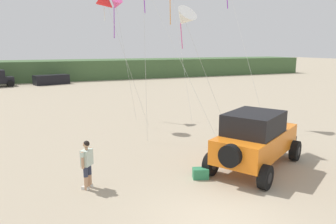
% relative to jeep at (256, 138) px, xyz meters
% --- Properties ---
extents(ground_plane, '(220.00, 220.00, 0.00)m').
position_rel_jeep_xyz_m(ground_plane, '(-3.40, -3.00, -1.20)').
color(ground_plane, tan).
extents(dune_ridge, '(90.00, 7.46, 2.77)m').
position_rel_jeep_xyz_m(dune_ridge, '(-8.35, 39.76, 0.18)').
color(dune_ridge, '#426038').
rests_on(dune_ridge, ground_plane).
extents(jeep, '(4.97, 4.25, 2.26)m').
position_rel_jeep_xyz_m(jeep, '(0.00, 0.00, 0.00)').
color(jeep, orange).
rests_on(jeep, ground_plane).
extents(person_watching, '(0.47, 0.50, 1.67)m').
position_rel_jeep_xyz_m(person_watching, '(-6.38, 0.58, -0.26)').
color(person_watching, tan).
rests_on(person_watching, ground_plane).
extents(cooler_box, '(0.65, 0.52, 0.38)m').
position_rel_jeep_xyz_m(cooler_box, '(-2.48, -0.13, -1.01)').
color(cooler_box, '#2D7F51').
rests_on(cooler_box, ground_plane).
extents(distant_sedan, '(4.51, 2.84, 1.20)m').
position_rel_jeep_xyz_m(distant_sedan, '(-5.74, 33.67, -0.60)').
color(distant_sedan, black).
rests_on(distant_sedan, ground_plane).
extents(kite_pink_ribbon, '(2.65, 2.29, 7.86)m').
position_rel_jeep_xyz_m(kite_pink_ribbon, '(-3.59, 9.44, 5.95)').
color(kite_pink_ribbon, red).
rests_on(kite_pink_ribbon, ground_plane).
extents(kite_black_sled, '(1.18, 2.42, 7.77)m').
position_rel_jeep_xyz_m(kite_black_sled, '(-2.56, 11.47, 6.14)').
color(kite_black_sled, '#E04C93').
rests_on(kite_black_sled, ground_plane).
extents(kite_orange_streamer, '(2.95, 2.05, 6.94)m').
position_rel_jeep_xyz_m(kite_orange_streamer, '(0.20, 7.04, 5.03)').
color(kite_orange_streamer, white).
rests_on(kite_orange_streamer, ground_plane).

